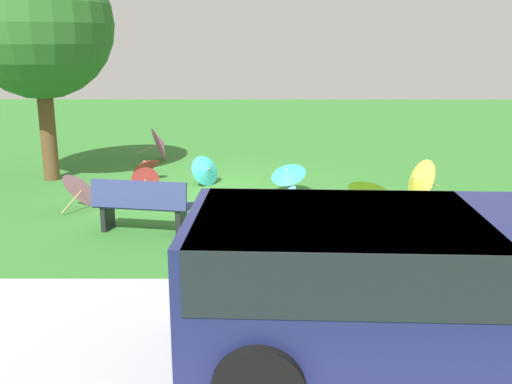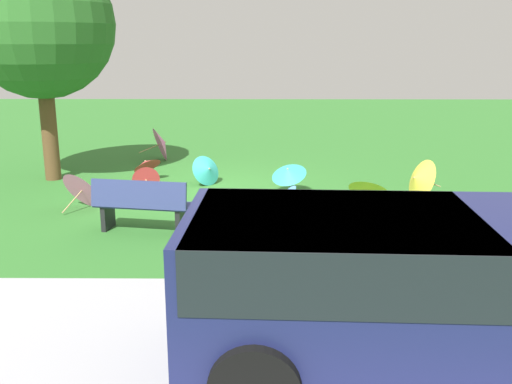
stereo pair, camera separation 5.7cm
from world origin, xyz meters
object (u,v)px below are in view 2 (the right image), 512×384
at_px(van_dark, 416,281).
at_px(parasol_red_0, 146,179).
at_px(parasol_blue_0, 282,197).
at_px(parasol_pink_2, 84,188).
at_px(parasol_teal_2, 288,172).
at_px(parasol_red_1, 146,164).
at_px(shade_tree, 40,25).
at_px(parasol_yellow_1, 369,188).
at_px(parasol_pink_1, 162,143).
at_px(parasol_teal_1, 207,170).
at_px(park_bench, 142,205).
at_px(parasol_yellow_0, 418,179).

xyz_separation_m(van_dark, parasol_red_0, (3.84, -6.73, -0.62)).
bearing_deg(parasol_blue_0, parasol_pink_2, -2.27).
bearing_deg(parasol_red_0, parasol_teal_2, 177.26).
height_order(parasol_blue_0, parasol_red_1, parasol_red_1).
height_order(shade_tree, parasol_yellow_1, shade_tree).
relative_size(parasol_blue_0, parasol_red_1, 0.78).
relative_size(van_dark, parasol_pink_1, 4.66).
relative_size(shade_tree, parasol_yellow_1, 5.13).
height_order(parasol_red_0, parasol_teal_2, parasol_teal_2).
distance_m(shade_tree, parasol_teal_2, 6.20).
xyz_separation_m(parasol_blue_0, parasol_red_1, (2.99, -2.52, 0.09)).
bearing_deg(parasol_pink_1, parasol_red_0, 93.55).
distance_m(parasol_yellow_1, parasol_blue_0, 1.64).
distance_m(van_dark, parasol_teal_1, 7.85).
distance_m(parasol_pink_1, parasol_yellow_1, 6.56).
relative_size(shade_tree, parasol_red_1, 5.78).
bearing_deg(parasol_pink_1, van_dark, 111.83).
bearing_deg(parasol_blue_0, parasol_yellow_1, -176.60).
distance_m(park_bench, parasol_red_1, 3.82).
bearing_deg(shade_tree, parasol_blue_0, 153.84).
height_order(parasol_yellow_1, parasol_red_0, parasol_yellow_1).
distance_m(parasol_yellow_0, parasol_pink_2, 6.45).
bearing_deg(parasol_teal_1, parasol_pink_2, 41.13).
bearing_deg(parasol_pink_1, parasol_blue_0, 122.25).
distance_m(park_bench, parasol_pink_1, 6.03).
bearing_deg(parasol_pink_2, parasol_pink_1, -98.76).
height_order(park_bench, shade_tree, shade_tree).
xyz_separation_m(van_dark, parasol_yellow_1, (-0.58, -5.45, -0.48)).
relative_size(van_dark, parasol_red_1, 5.39).
distance_m(park_bench, parasol_teal_1, 3.36).
xyz_separation_m(parasol_yellow_0, parasol_red_0, (5.50, -0.58, -0.14)).
xyz_separation_m(parasol_pink_2, parasol_red_1, (-0.71, -2.37, -0.03)).
xyz_separation_m(van_dark, parasol_teal_1, (2.61, -7.38, -0.57)).
bearing_deg(shade_tree, parasol_teal_1, 172.00).
relative_size(park_bench, parasol_teal_2, 1.70).
xyz_separation_m(parasol_pink_1, parasol_pink_2, (0.71, 4.60, -0.06)).
bearing_deg(parasol_teal_2, van_dark, 97.59).
distance_m(park_bench, parasol_teal_2, 3.52).
bearing_deg(van_dark, parasol_teal_2, -82.41).
xyz_separation_m(park_bench, parasol_yellow_0, (-5.05, -2.04, -0.04)).
relative_size(parasol_pink_2, parasol_red_1, 1.17).
bearing_deg(parasol_red_1, shade_tree, -0.23).
height_order(parasol_red_0, parasol_teal_1, parasol_teal_1).
bearing_deg(parasol_pink_2, parasol_teal_2, -164.43).
xyz_separation_m(shade_tree, parasol_yellow_1, (-6.77, 2.43, -2.97)).
height_order(van_dark, parasol_blue_0, van_dark).
xyz_separation_m(shade_tree, parasol_pink_2, (-1.43, 2.38, -3.00)).
relative_size(parasol_red_0, parasol_pink_2, 0.61).
bearing_deg(shade_tree, parasol_pink_1, -133.95).
height_order(van_dark, parasol_red_1, van_dark).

